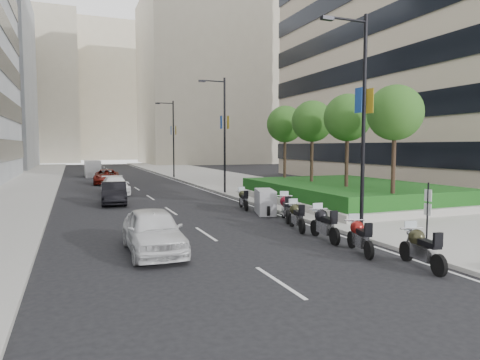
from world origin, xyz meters
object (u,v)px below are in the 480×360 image
motorcycle_0 (421,248)px  motorcycle_5 (265,202)px  car_d (107,177)px  lamp_post_0 (361,114)px  lamp_post_2 (172,135)px  motorcycle_4 (286,208)px  motorcycle_1 (359,236)px  motorcycle_3 (296,216)px  parking_sign (427,212)px  car_c (115,186)px  lamp_post_1 (223,129)px  motorcycle_2 (324,224)px  car_b (114,193)px  delivery_van (93,169)px  motorcycle_6 (243,199)px  car_a (153,231)px

motorcycle_0 → motorcycle_5: (-0.09, 11.29, 0.06)m
motorcycle_5 → car_d: bearing=32.0°
lamp_post_0 → lamp_post_2: size_ratio=1.00×
motorcycle_4 → motorcycle_5: bearing=22.9°
motorcycle_1 → car_d: (-6.20, 32.13, 0.13)m
motorcycle_5 → motorcycle_3: bearing=-171.1°
parking_sign → motorcycle_3: (-2.23, 5.37, -0.84)m
motorcycle_5 → car_c: bearing=43.2°
lamp_post_1 → motorcycle_1: size_ratio=4.10×
car_c → motorcycle_3: bearing=-71.0°
motorcycle_3 → motorcycle_2: bearing=-167.1°
lamp_post_2 → motorcycle_3: bearing=-92.8°
lamp_post_2 → motorcycle_2: size_ratio=3.70×
lamp_post_1 → motorcycle_2: 17.54m
car_d → parking_sign: bearing=-71.0°
lamp_post_2 → car_b: bearing=-112.2°
lamp_post_2 → motorcycle_4: 30.68m
lamp_post_0 → motorcycle_1: lamp_post_0 is taller
motorcycle_0 → motorcycle_4: 9.02m
lamp_post_1 → car_c: 9.49m
parking_sign → motorcycle_0: (-1.59, -1.37, -0.83)m
motorcycle_5 → motorcycle_0: bearing=-163.8°
lamp_post_2 → delivery_van: (-8.60, 6.36, -4.13)m
motorcycle_3 → delivery_van: bearing=23.3°
lamp_post_1 → motorcycle_4: size_ratio=3.82×
motorcycle_1 → motorcycle_6: motorcycle_1 is taller
motorcycle_0 → car_c: 25.39m
car_c → car_d: (0.08, 9.91, 0.04)m
lamp_post_2 → motorcycle_2: bearing=-92.6°
motorcycle_1 → motorcycle_3: bearing=16.0°
motorcycle_3 → motorcycle_5: motorcycle_5 is taller
motorcycle_0 → motorcycle_2: motorcycle_2 is taller
delivery_van → lamp_post_1: bearing=-70.4°
motorcycle_2 → motorcycle_3: (0.00, 2.27, -0.03)m
lamp_post_2 → motorcycle_6: lamp_post_2 is taller
motorcycle_0 → car_c: (-6.91, 24.44, 0.07)m
lamp_post_2 → parking_sign: (0.66, -38.00, -3.61)m
motorcycle_3 → motorcycle_6: (0.16, 6.80, -0.03)m
parking_sign → car_a: (-8.96, 3.57, -0.67)m
motorcycle_3 → motorcycle_1: bearing=-166.7°
lamp_post_1 → delivery_van: bearing=109.4°
parking_sign → car_a: 9.67m
motorcycle_0 → motorcycle_4: motorcycle_4 is taller
car_c → delivery_van: bearing=91.5°
car_d → motorcycle_3: bearing=-72.7°
motorcycle_0 → motorcycle_4: (0.00, 9.02, 0.03)m
lamp_post_2 → car_c: (-7.85, -14.93, -4.37)m
motorcycle_6 → delivery_van: (-7.18, 32.19, 0.35)m
car_c → car_a: bearing=-91.9°
car_b → delivery_van: delivery_van is taller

